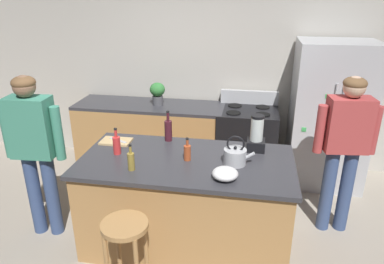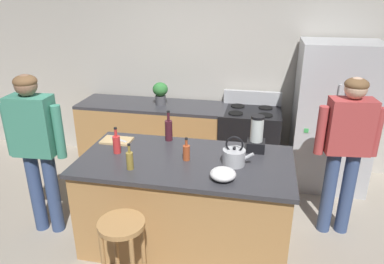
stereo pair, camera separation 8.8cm
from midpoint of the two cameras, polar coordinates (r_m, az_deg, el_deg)
ground_plane at (r=3.75m, az=-1.53°, el=-16.93°), size 14.00×14.00×0.00m
back_wall at (r=4.95m, az=2.84°, el=10.22°), size 8.00×0.10×2.70m
kitchen_island at (r=3.48m, az=-1.61°, el=-11.08°), size 1.94×0.99×0.91m
back_counter_run at (r=5.00m, az=-7.08°, el=-0.56°), size 2.00×0.64×0.91m
refrigerator at (r=4.68m, az=20.47°, el=2.43°), size 0.90×0.73×1.80m
stove_range at (r=4.77m, az=8.13°, el=-1.59°), size 0.76×0.65×1.09m
person_by_island_left at (r=3.70m, az=-24.46°, el=-1.63°), size 0.59×0.25×1.65m
person_by_sink_right at (r=3.71m, az=22.56°, el=-1.44°), size 0.60×0.26×1.62m
bar_stool at (r=2.91m, az=-11.38°, el=-16.69°), size 0.36×0.36×0.72m
potted_plant at (r=4.76m, az=-6.05°, el=6.33°), size 0.20×0.20×0.30m
blender_appliance at (r=3.43m, az=9.50°, el=-0.57°), size 0.17×0.17×0.35m
bottle_wine at (r=3.62m, az=-4.50°, el=0.35°), size 0.08×0.08×0.32m
bottle_cooking_sauce at (r=3.21m, az=-1.54°, el=-3.21°), size 0.06×0.06×0.22m
bottle_soda at (r=3.41m, az=-12.63°, el=-1.96°), size 0.07×0.07×0.26m
bottle_vinegar at (r=3.09m, az=-10.49°, el=-4.52°), size 0.06×0.06×0.24m
mixing_bowl at (r=2.92m, az=4.43°, el=-6.64°), size 0.21×0.21×0.10m
tea_kettle at (r=3.16m, az=6.10°, el=-3.78°), size 0.28×0.20×0.27m
cutting_board at (r=3.70m, az=-12.66°, el=-1.46°), size 0.30×0.20×0.02m
chef_knife at (r=3.68m, az=-12.39°, el=-1.30°), size 0.21×0.12×0.01m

